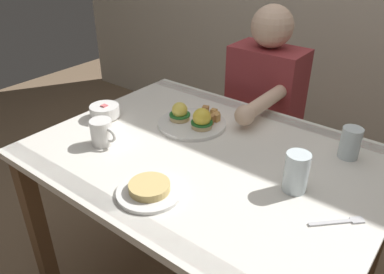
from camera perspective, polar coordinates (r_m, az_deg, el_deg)
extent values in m
cube|color=white|center=(1.34, 2.27, -2.89)|extent=(1.20, 0.90, 0.03)
cube|color=#B23838|center=(1.09, -10.38, -11.20)|extent=(1.20, 0.06, 0.00)
cube|color=#B23838|center=(1.63, 10.57, 3.46)|extent=(1.20, 0.06, 0.00)
cube|color=brown|center=(1.70, -22.14, -12.79)|extent=(0.06, 0.06, 0.71)
cube|color=brown|center=(2.09, -3.66, -1.81)|extent=(0.06, 0.06, 0.71)
cube|color=brown|center=(1.72, 26.06, -13.52)|extent=(0.06, 0.06, 0.71)
cylinder|color=white|center=(1.51, 0.02, 2.00)|extent=(0.27, 0.27, 0.01)
cylinder|color=tan|center=(1.52, -1.85, 2.99)|extent=(0.08, 0.08, 0.02)
cylinder|color=#286B2D|center=(1.52, -1.85, 3.39)|extent=(0.08, 0.08, 0.01)
sphere|color=#F7DB56|center=(1.51, -1.87, 4.09)|extent=(0.06, 0.06, 0.06)
cylinder|color=tan|center=(1.46, 1.48, 1.80)|extent=(0.08, 0.08, 0.02)
cylinder|color=#286B2D|center=(1.46, 1.48, 2.21)|extent=(0.08, 0.08, 0.01)
sphere|color=yellow|center=(1.45, 1.49, 3.01)|extent=(0.07, 0.07, 0.07)
cube|color=tan|center=(1.51, 3.63, 2.96)|extent=(0.03, 0.03, 0.03)
cube|color=tan|center=(1.54, 3.28, 3.60)|extent=(0.03, 0.03, 0.03)
cube|color=#B77A42|center=(1.48, 2.89, 2.64)|extent=(0.03, 0.03, 0.04)
cube|color=tan|center=(1.53, 3.53, 3.30)|extent=(0.03, 0.03, 0.03)
cube|color=#B77A42|center=(1.58, 2.04, 4.16)|extent=(0.03, 0.03, 0.03)
cylinder|color=white|center=(1.61, -12.89, 2.99)|extent=(0.10, 0.10, 0.01)
cylinder|color=white|center=(1.59, -13.00, 3.87)|extent=(0.12, 0.12, 0.04)
cube|color=#F4DB66|center=(1.59, -13.06, 3.92)|extent=(0.03, 0.03, 0.02)
cube|color=#F4A85B|center=(1.56, -13.18, 3.75)|extent=(0.03, 0.03, 0.02)
cube|color=#EA6B70|center=(1.58, -13.02, 4.31)|extent=(0.02, 0.02, 0.02)
cube|color=#EA6B70|center=(1.61, -13.28, 3.81)|extent=(0.03, 0.03, 0.03)
cube|color=#F4A85B|center=(1.60, -13.00, 4.04)|extent=(0.03, 0.03, 0.02)
cube|color=#EA6B70|center=(1.58, -12.10, 3.48)|extent=(0.03, 0.03, 0.03)
cube|color=#B7E093|center=(1.60, -13.21, 3.85)|extent=(0.03, 0.03, 0.03)
cube|color=#F4DB66|center=(1.58, -12.70, 3.90)|extent=(0.03, 0.03, 0.02)
cylinder|color=white|center=(1.40, -13.43, 0.70)|extent=(0.08, 0.08, 0.09)
cylinder|color=black|center=(1.38, -13.62, 2.21)|extent=(0.07, 0.07, 0.01)
torus|color=white|center=(1.37, -12.28, 0.24)|extent=(0.06, 0.02, 0.06)
cube|color=silver|center=(1.11, 20.04, -12.02)|extent=(0.09, 0.09, 0.00)
cube|color=silver|center=(1.14, 23.58, -11.39)|extent=(0.04, 0.04, 0.00)
cylinder|color=silver|center=(1.16, 15.42, -5.13)|extent=(0.07, 0.07, 0.13)
cylinder|color=silver|center=(1.17, 15.30, -5.90)|extent=(0.07, 0.07, 0.09)
cylinder|color=silver|center=(1.39, 22.72, -0.82)|extent=(0.07, 0.07, 0.11)
cylinder|color=silver|center=(1.40, 22.54, -1.63)|extent=(0.06, 0.06, 0.06)
cylinder|color=white|center=(1.15, -6.41, -8.16)|extent=(0.20, 0.20, 0.01)
cylinder|color=#DBBC70|center=(1.14, -6.46, -7.44)|extent=(0.12, 0.12, 0.02)
cylinder|color=#33333D|center=(2.08, 6.16, -6.51)|extent=(0.11, 0.11, 0.45)
cylinder|color=#33333D|center=(2.01, 10.52, -8.30)|extent=(0.11, 0.11, 0.45)
cube|color=#993338|center=(1.88, 10.90, 5.75)|extent=(0.34, 0.20, 0.50)
sphere|color=beige|center=(1.77, 11.99, 15.98)|extent=(0.19, 0.19, 0.19)
cylinder|color=beige|center=(1.59, 10.74, 5.12)|extent=(0.06, 0.30, 0.06)
sphere|color=beige|center=(1.47, 7.94, 3.26)|extent=(0.08, 0.08, 0.08)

